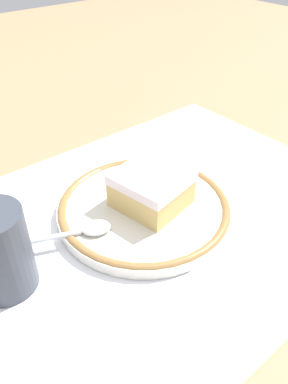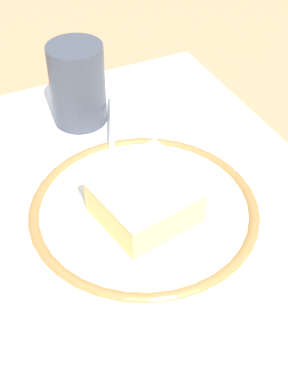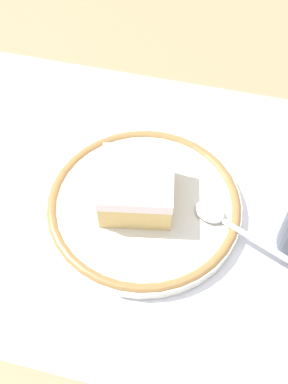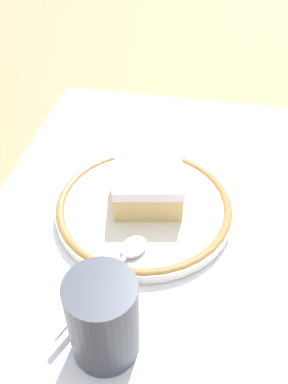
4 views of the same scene
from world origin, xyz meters
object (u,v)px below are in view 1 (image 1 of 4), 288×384
plate (144,208)px  napkin (95,379)px  spoon (74,232)px  cake_slice (153,188)px  cup (0,256)px

plate → napkin: size_ratio=1.58×
spoon → cake_slice: bearing=174.0°
cake_slice → spoon: size_ratio=0.67×
spoon → napkin: 0.16m
plate → napkin: bearing=39.7°
cup → napkin: (-0.01, 0.14, -0.04)m
spoon → plate: bearing=175.3°
cake_slice → spoon: 0.11m
cake_slice → napkin: cake_slice is taller
plate → cake_slice: size_ratio=2.30×
spoon → cup: bearing=3.5°
cup → napkin: size_ratio=0.68×
cake_slice → cup: bearing=-1.8°
cake_slice → cup: size_ratio=1.01×
cake_slice → spoon: bearing=-6.0°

